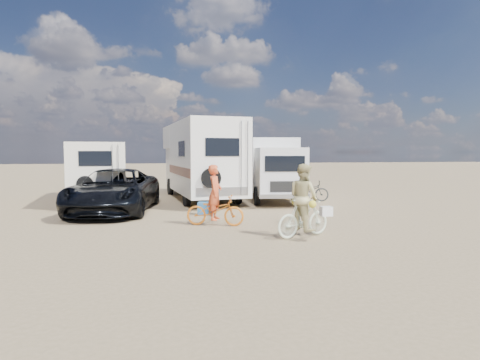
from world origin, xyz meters
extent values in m
plane|color=#967D59|center=(0.00, 0.00, 0.00)|extent=(140.00, 140.00, 0.00)
imported|color=black|center=(-3.45, 3.70, 0.82)|extent=(3.38, 6.16, 1.63)
imported|color=#C36516|center=(-0.05, 0.20, 0.47)|extent=(1.91, 1.20, 0.95)
imported|color=beige|center=(2.06, -1.88, 0.51)|extent=(1.77, 1.07, 1.03)
imported|color=#D55028|center=(-0.05, 0.20, 0.85)|extent=(0.59, 0.72, 1.70)
imported|color=tan|center=(2.06, -1.88, 0.89)|extent=(0.94, 1.05, 1.78)
imported|color=#272927|center=(4.96, 5.54, 0.48)|extent=(1.95, 1.19, 0.97)
cube|color=#265D8F|center=(-0.12, 2.43, 0.23)|extent=(0.64, 0.52, 0.45)
cube|color=#9C7B4F|center=(0.22, 3.68, 0.16)|extent=(0.45, 0.45, 0.33)
camera|label=1|loc=(-1.56, -11.95, 2.27)|focal=29.87mm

